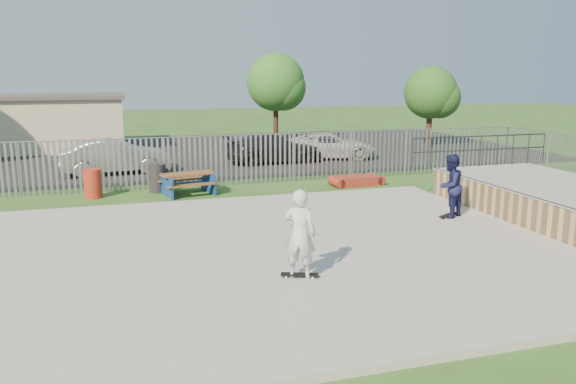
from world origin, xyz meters
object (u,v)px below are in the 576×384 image
object	(u,v)px
trash_bin_red	(93,184)
trash_bin_grey	(158,178)
car_silver	(115,156)
tree_mid	(276,82)
car_dark	(274,148)
picnic_table	(188,184)
car_white	(330,146)
skater_white	(300,234)
funbox	(357,181)
skater_navy	(450,186)
tree_right	(431,93)

from	to	relation	value
trash_bin_red	trash_bin_grey	distance (m)	2.34
car_silver	tree_mid	size ratio (longest dim) A/B	0.82
trash_bin_grey	car_dark	world-z (taller)	car_dark
picnic_table	car_white	bearing A→B (deg)	28.37
car_silver	skater_white	xyz separation A→B (m)	(3.76, -15.17, 0.31)
car_silver	tree_mid	bearing A→B (deg)	-53.64
funbox	tree_mid	world-z (taller)	tree_mid
car_silver	car_white	bearing A→B (deg)	-88.73
car_silver	skater_white	size ratio (longest dim) A/B	2.46
trash_bin_red	car_silver	world-z (taller)	car_silver
tree_mid	skater_navy	xyz separation A→B (m)	(-0.42, -21.00, -2.75)
funbox	skater_white	xyz separation A→B (m)	(-5.53, -9.66, 0.93)
car_dark	tree_right	world-z (taller)	tree_right
tree_mid	skater_white	bearing A→B (deg)	-104.36
trash_bin_red	tree_mid	xyz separation A→B (m)	(10.82, 14.36, 3.33)
picnic_table	car_silver	distance (m)	5.94
trash_bin_grey	car_white	world-z (taller)	car_white
funbox	skater_white	size ratio (longest dim) A/B	0.98
tree_mid	tree_right	bearing A→B (deg)	-31.05
car_white	trash_bin_grey	bearing A→B (deg)	136.84
trash_bin_grey	tree_right	world-z (taller)	tree_right
trash_bin_grey	tree_mid	distance (m)	16.69
picnic_table	car_white	distance (m)	10.75
funbox	trash_bin_red	size ratio (longest dim) A/B	1.79
car_silver	tree_right	bearing A→B (deg)	-83.25
trash_bin_grey	skater_white	xyz separation A→B (m)	(2.21, -10.63, 0.57)
picnic_table	funbox	size ratio (longest dim) A/B	1.16
skater_white	tree_mid	bearing A→B (deg)	-74.00
trash_bin_grey	tree_right	distance (m)	19.25
car_dark	trash_bin_red	bearing A→B (deg)	123.16
trash_bin_grey	tree_mid	xyz separation A→B (m)	(8.51, 13.97, 3.32)
car_white	tree_right	size ratio (longest dim) A/B	0.98
skater_navy	skater_white	distance (m)	6.89
picnic_table	trash_bin_red	size ratio (longest dim) A/B	2.08
car_silver	car_white	xyz separation A→B (m)	(10.84, 1.54, -0.11)
skater_navy	skater_white	world-z (taller)	same
trash_bin_grey	car_dark	size ratio (longest dim) A/B	0.22
trash_bin_red	car_dark	size ratio (longest dim) A/B	0.21
tree_mid	skater_white	xyz separation A→B (m)	(-6.30, -24.60, -2.75)
tree_mid	car_dark	bearing A→B (deg)	-106.04
tree_right	trash_bin_red	bearing A→B (deg)	-153.91
trash_bin_grey	car_silver	bearing A→B (deg)	108.76
skater_navy	funbox	bearing A→B (deg)	-114.94
car_silver	car_dark	distance (m)	7.72
car_dark	skater_white	world-z (taller)	skater_white
trash_bin_grey	tree_mid	world-z (taller)	tree_mid
trash_bin_red	car_white	bearing A→B (deg)	29.16
skater_navy	car_dark	bearing A→B (deg)	-109.27
car_silver	skater_navy	size ratio (longest dim) A/B	2.46
car_dark	car_white	distance (m)	3.23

